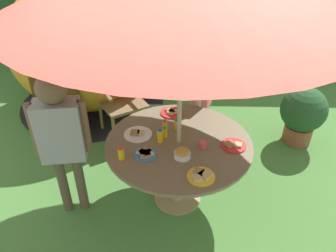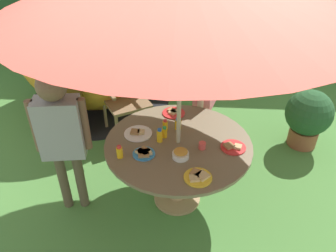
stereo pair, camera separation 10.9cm
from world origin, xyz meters
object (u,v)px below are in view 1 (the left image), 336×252
(juice_bottle_back_edge, at_px, (160,136))
(cup_near, at_px, (203,145))
(garden_table, at_px, (178,155))
(plate_center_front, at_px, (138,134))
(dome_tent, at_px, (85,45))
(snack_bowl, at_px, (182,154))
(juice_bottle_near_right, at_px, (165,132))
(plate_near_left, at_px, (145,153))
(child_in_pink_shirt, at_px, (203,84))
(juice_bottle_mid_left, at_px, (165,125))
(child_in_grey_shirt, at_px, (60,131))
(wooden_chair, at_px, (119,91))
(juice_bottle_far_right, at_px, (121,153))
(plate_far_left, at_px, (233,145))
(plate_front_edge, at_px, (172,112))
(potted_plant, at_px, (303,113))
(juice_bottle_mid_right, at_px, (177,124))
(plate_center_back, at_px, (201,176))

(juice_bottle_back_edge, bearing_deg, cup_near, -11.01)
(garden_table, height_order, plate_center_front, plate_center_front)
(dome_tent, xyz_separation_m, cup_near, (1.45, -1.96, -0.14))
(snack_bowl, bearing_deg, juice_bottle_near_right, 119.24)
(plate_near_left, bearing_deg, child_in_pink_shirt, 62.82)
(juice_bottle_back_edge, relative_size, cup_near, 2.14)
(plate_near_left, height_order, juice_bottle_mid_left, juice_bottle_mid_left)
(dome_tent, distance_m, child_in_grey_shirt, 2.05)
(plate_near_left, distance_m, plate_center_front, 0.30)
(child_in_pink_shirt, height_order, juice_bottle_mid_left, child_in_pink_shirt)
(wooden_chair, bearing_deg, snack_bowl, -93.04)
(juice_bottle_far_right, height_order, juice_bottle_mid_left, juice_bottle_far_right)
(wooden_chair, xyz_separation_m, plate_far_left, (1.19, -1.24, 0.15))
(wooden_chair, height_order, plate_near_left, wooden_chair)
(plate_front_edge, bearing_deg, juice_bottle_near_right, -97.88)
(potted_plant, relative_size, juice_bottle_far_right, 6.20)
(dome_tent, distance_m, plate_front_edge, 1.85)
(garden_table, relative_size, plate_near_left, 6.89)
(potted_plant, bearing_deg, cup_near, -139.06)
(plate_far_left, distance_m, juice_bottle_mid_left, 0.64)
(potted_plant, distance_m, plate_far_left, 1.48)
(child_in_grey_shirt, bearing_deg, child_in_pink_shirt, 30.45)
(plate_far_left, height_order, juice_bottle_far_right, juice_bottle_far_right)
(wooden_chair, height_order, plate_center_front, wooden_chair)
(juice_bottle_near_right, bearing_deg, child_in_pink_shirt, 63.98)
(dome_tent, relative_size, child_in_grey_shirt, 1.69)
(wooden_chair, distance_m, juice_bottle_back_edge, 1.34)
(juice_bottle_near_right, bearing_deg, cup_near, -23.09)
(juice_bottle_back_edge, bearing_deg, plate_front_edge, 78.86)
(dome_tent, height_order, child_in_grey_shirt, dome_tent)
(juice_bottle_mid_right, bearing_deg, dome_tent, 126.30)
(cup_near, bearing_deg, juice_bottle_mid_right, 127.80)
(juice_bottle_mid_right, xyz_separation_m, juice_bottle_back_edge, (-0.15, -0.21, 0.01))
(garden_table, height_order, juice_bottle_mid_right, juice_bottle_mid_right)
(child_in_pink_shirt, height_order, plate_near_left, child_in_pink_shirt)
(plate_center_back, distance_m, juice_bottle_mid_left, 0.69)
(child_in_grey_shirt, bearing_deg, plate_far_left, -4.72)
(plate_center_front, distance_m, plate_front_edge, 0.48)
(garden_table, xyz_separation_m, juice_bottle_mid_left, (-0.13, 0.18, 0.20))
(plate_center_front, bearing_deg, snack_bowl, -37.47)
(wooden_chair, relative_size, juice_bottle_mid_right, 9.38)
(child_in_grey_shirt, relative_size, plate_center_back, 6.44)
(juice_bottle_mid_right, distance_m, cup_near, 0.36)
(juice_bottle_back_edge, bearing_deg, plate_far_left, -4.10)
(potted_plant, xyz_separation_m, juice_bottle_mid_left, (-1.58, -0.83, 0.35))
(dome_tent, xyz_separation_m, juice_bottle_mid_right, (1.23, -1.68, -0.12))
(plate_center_back, distance_m, plate_near_left, 0.51)
(snack_bowl, height_order, juice_bottle_back_edge, juice_bottle_back_edge)
(juice_bottle_mid_left, bearing_deg, potted_plant, 27.69)
(snack_bowl, relative_size, plate_near_left, 0.73)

